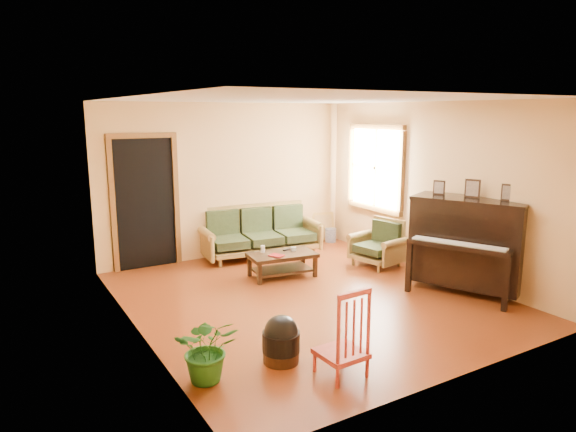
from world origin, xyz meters
TOP-DOWN VIEW (x-y plane):
  - floor at (0.00, 0.00)m, footprint 5.00×5.00m
  - doorway at (-1.45, 2.48)m, footprint 1.08×0.16m
  - window at (2.21, 1.30)m, footprint 0.12×1.36m
  - sofa at (0.40, 2.07)m, footprint 2.10×1.07m
  - coffee_table at (0.14, 0.94)m, footprint 1.06×0.67m
  - armchair at (1.73, 0.65)m, footprint 0.84×0.87m
  - piano at (2.02, -0.90)m, footprint 1.40×1.70m
  - footstool at (-1.22, -1.39)m, footprint 0.46×0.46m
  - red_chair at (-0.87, -1.90)m, footprint 0.43×0.46m
  - leaning_frame at (1.92, 2.43)m, footprint 0.44×0.20m
  - ceramic_crock at (2.00, 2.29)m, footprint 0.28×0.28m
  - potted_plant at (-1.98, -1.36)m, footprint 0.73×0.69m
  - book at (-0.08, 0.81)m, footprint 0.22×0.25m
  - candle at (-0.08, 1.14)m, footprint 0.08×0.08m
  - glass_jar at (0.37, 0.98)m, footprint 0.11×0.11m
  - remote at (0.30, 1.06)m, footprint 0.16×0.08m

SIDE VIEW (x-z plane):
  - floor at x=0.00m, z-range 0.00..0.00m
  - ceramic_crock at x=2.00m, z-range 0.00..0.26m
  - footstool at x=-1.22m, z-range 0.00..0.36m
  - coffee_table at x=0.14m, z-range 0.00..0.36m
  - leaning_frame at x=1.92m, z-range 0.00..0.58m
  - potted_plant at x=-1.98m, z-range 0.00..0.64m
  - remote at x=0.30m, z-range 0.36..0.38m
  - book at x=-0.08m, z-range 0.36..0.38m
  - armchair at x=1.73m, z-range 0.00..0.75m
  - glass_jar at x=0.37m, z-range 0.36..0.42m
  - candle at x=-0.08m, z-range 0.36..0.47m
  - sofa at x=0.40m, z-range 0.00..0.86m
  - red_chair at x=-0.87m, z-range 0.00..0.88m
  - piano at x=2.02m, z-range 0.00..1.31m
  - doorway at x=-1.45m, z-range 0.00..2.05m
  - window at x=2.21m, z-range 0.77..2.23m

